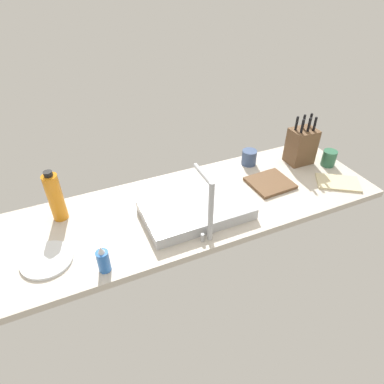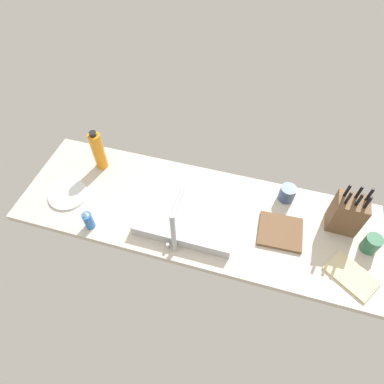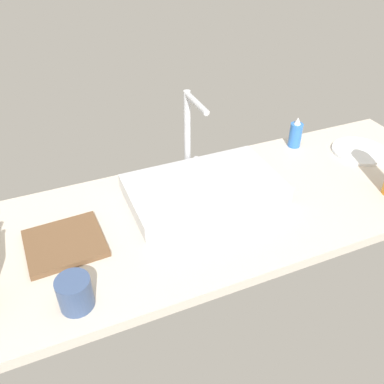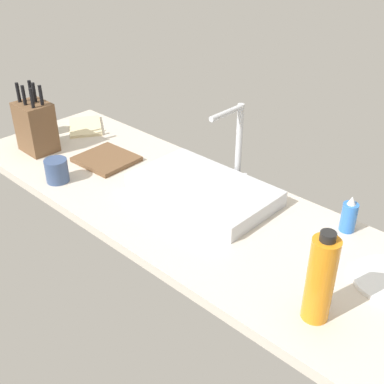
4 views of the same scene
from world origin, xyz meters
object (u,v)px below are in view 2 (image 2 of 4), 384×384
(coffee_mug, at_px, (287,193))
(ceramic_cup, at_px, (371,244))
(cutting_board, at_px, (280,231))
(dish_towel, at_px, (351,276))
(soap_bottle, at_px, (88,220))
(faucet, at_px, (174,227))
(dinner_plate, at_px, (68,195))
(water_bottle, at_px, (98,151))
(sink_basin, at_px, (188,218))
(knife_block, at_px, (347,213))

(coffee_mug, xyz_separation_m, ceramic_cup, (-0.42, 0.20, 0.00))
(cutting_board, relative_size, dish_towel, 0.99)
(ceramic_cup, bearing_deg, soap_bottle, 10.57)
(faucet, xyz_separation_m, dinner_plate, (0.67, -0.14, -0.18))
(faucet, relative_size, dish_towel, 1.37)
(water_bottle, relative_size, dinner_plate, 1.24)
(sink_basin, relative_size, dinner_plate, 2.39)
(faucet, height_order, soap_bottle, faucet)
(dish_towel, height_order, coffee_mug, coffee_mug)
(ceramic_cup, bearing_deg, knife_block, -37.46)
(water_bottle, bearing_deg, sink_basin, 158.16)
(dish_towel, relative_size, coffee_mug, 2.51)
(water_bottle, height_order, coffee_mug, water_bottle)
(coffee_mug, bearing_deg, sink_basin, 31.59)
(soap_bottle, xyz_separation_m, water_bottle, (0.12, -0.40, 0.07))
(faucet, distance_m, dish_towel, 0.85)
(sink_basin, distance_m, dish_towel, 0.82)
(dinner_plate, relative_size, ceramic_cup, 2.26)
(faucet, xyz_separation_m, knife_block, (-0.77, -0.35, -0.07))
(sink_basin, xyz_separation_m, coffee_mug, (-0.47, -0.29, 0.02))
(cutting_board, bearing_deg, water_bottle, -9.28)
(faucet, distance_m, soap_bottle, 0.47)
(sink_basin, relative_size, faucet, 1.66)
(cutting_board, bearing_deg, dish_towel, 157.13)
(soap_bottle, distance_m, ceramic_cup, 1.39)
(sink_basin, bearing_deg, water_bottle, -21.84)
(coffee_mug, distance_m, ceramic_cup, 0.46)
(faucet, bearing_deg, cutting_board, -155.57)
(sink_basin, height_order, faucet, faucet)
(faucet, bearing_deg, knife_block, -155.67)
(cutting_board, bearing_deg, soap_bottle, 13.54)
(cutting_board, relative_size, soap_bottle, 1.74)
(faucet, relative_size, ceramic_cup, 3.25)
(sink_basin, distance_m, soap_bottle, 0.50)
(cutting_board, relative_size, coffee_mug, 2.47)
(dinner_plate, distance_m, coffee_mug, 1.20)
(sink_basin, bearing_deg, coffee_mug, -148.41)
(soap_bottle, bearing_deg, cutting_board, -166.46)
(knife_block, bearing_deg, cutting_board, 25.28)
(water_bottle, relative_size, ceramic_cup, 2.79)
(cutting_board, distance_m, ceramic_cup, 0.42)
(ceramic_cup, bearing_deg, water_bottle, -5.62)
(coffee_mug, height_order, ceramic_cup, ceramic_cup)
(cutting_board, bearing_deg, knife_block, -155.84)
(water_bottle, xyz_separation_m, ceramic_cup, (-1.49, 0.15, -0.08))
(dish_towel, bearing_deg, water_bottle, -12.75)
(dinner_plate, bearing_deg, ceramic_cup, -175.95)
(sink_basin, bearing_deg, cutting_board, -172.12)
(faucet, bearing_deg, soap_bottle, 0.84)
(soap_bottle, height_order, dish_towel, soap_bottle)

